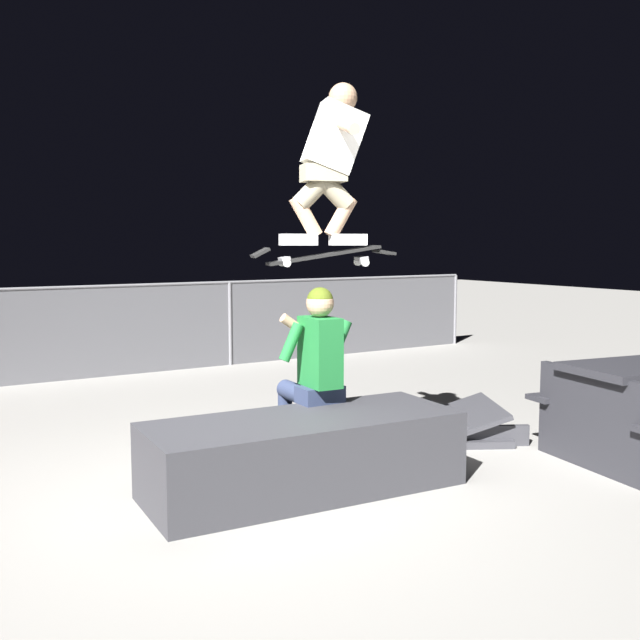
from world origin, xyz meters
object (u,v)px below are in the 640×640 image
object	(u,v)px
ledge_box_main	(304,454)
person_sitting_on_ledge	(313,367)
skater_airborne	(331,157)
kicker_ramp	(439,428)
skateboard	(323,256)

from	to	relation	value
ledge_box_main	person_sitting_on_ledge	size ratio (longest dim) A/B	1.57
skater_airborne	kicker_ramp	size ratio (longest dim) A/B	0.83
ledge_box_main	person_sitting_on_ledge	bearing A→B (deg)	52.57
ledge_box_main	person_sitting_on_ledge	distance (m)	0.74
ledge_box_main	skater_airborne	world-z (taller)	skater_airborne
skater_airborne	kicker_ramp	world-z (taller)	skater_airborne
skater_airborne	kicker_ramp	bearing A→B (deg)	14.31
ledge_box_main	kicker_ramp	world-z (taller)	ledge_box_main
ledge_box_main	person_sitting_on_ledge	world-z (taller)	person_sitting_on_ledge
skateboard	kicker_ramp	bearing A→B (deg)	13.09
skater_airborne	ledge_box_main	bearing A→B (deg)	-144.41
skateboard	skater_airborne	distance (m)	0.69
skater_airborne	kicker_ramp	xyz separation A→B (m)	(1.32, 0.34, -2.19)
ledge_box_main	skater_airborne	bearing A→B (deg)	35.59
person_sitting_on_ledge	kicker_ramp	xyz separation A→B (m)	(1.37, 0.18, -0.69)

